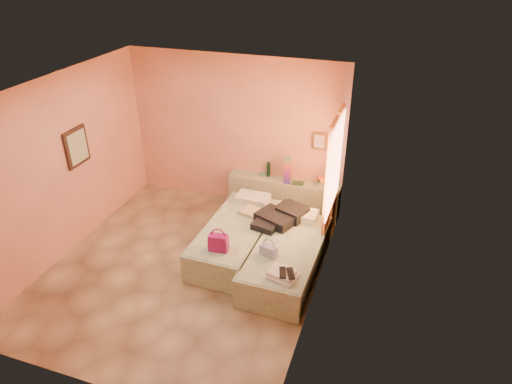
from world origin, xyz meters
TOP-DOWN VIEW (x-y plane):
  - ground at (0.00, 0.00)m, footprint 4.50×4.50m
  - room_walls at (0.21, 0.57)m, footprint 4.02×4.51m
  - headboard_ledge at (0.98, 2.10)m, footprint 2.05×0.30m
  - bed_left at (0.60, 0.65)m, footprint 0.94×2.02m
  - bed_right at (1.50, 0.40)m, footprint 0.94×2.02m
  - water_bottle at (0.66, 2.18)m, footprint 0.09×0.09m
  - rainbow_box at (1.05, 2.04)m, footprint 0.12×0.12m
  - small_dish at (0.54, 2.18)m, footprint 0.15×0.15m
  - green_book at (1.25, 2.05)m, footprint 0.21×0.16m
  - flower_vase at (1.66, 2.06)m, footprint 0.23×0.23m
  - magenta_handbag at (0.59, -0.03)m, footprint 0.29×0.18m
  - khaki_garment at (0.73, 1.06)m, footprint 0.44×0.39m
  - clothes_pile at (1.22, 0.95)m, footprint 0.77×0.77m
  - blue_handbag at (1.31, 0.07)m, footprint 0.27×0.17m
  - towel_stack at (1.64, -0.34)m, footprint 0.41×0.38m
  - sandal_pair at (1.69, -0.37)m, footprint 0.23×0.27m

SIDE VIEW (x-z plane):
  - ground at x=0.00m, z-range 0.00..0.00m
  - bed_left at x=0.60m, z-range 0.00..0.50m
  - bed_right at x=1.50m, z-range 0.00..0.50m
  - headboard_ledge at x=0.98m, z-range 0.00..0.65m
  - khaki_garment at x=0.73m, z-range 0.50..0.56m
  - towel_stack at x=1.64m, z-range 0.50..0.60m
  - blue_handbag at x=1.31m, z-range 0.50..0.66m
  - clothes_pile at x=1.22m, z-range 0.50..0.69m
  - sandal_pair at x=1.69m, z-range 0.60..0.62m
  - magenta_handbag at x=0.59m, z-range 0.50..0.76m
  - small_dish at x=0.54m, z-range 0.65..0.68m
  - green_book at x=1.25m, z-range 0.65..0.68m
  - flower_vase at x=1.66m, z-range 0.65..0.90m
  - water_bottle at x=0.66m, z-range 0.65..0.91m
  - rainbow_box at x=1.05m, z-range 0.65..1.13m
  - room_walls at x=0.21m, z-range 0.38..3.19m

